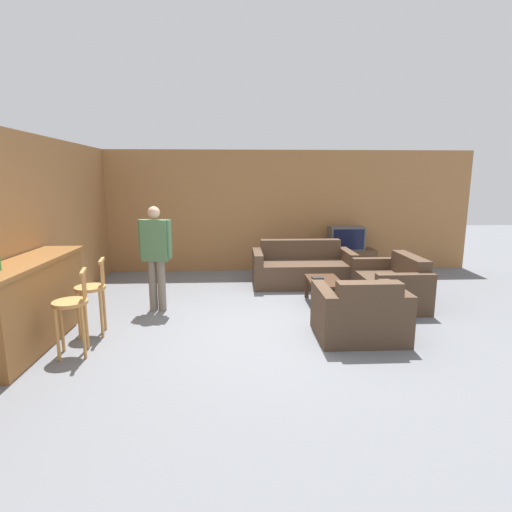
% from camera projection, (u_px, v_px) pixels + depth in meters
% --- Properties ---
extents(ground_plane, '(24.00, 24.00, 0.00)m').
position_uv_depth(ground_plane, '(270.00, 329.00, 5.37)').
color(ground_plane, slate).
extents(wall_back, '(9.40, 0.08, 2.60)m').
position_uv_depth(wall_back, '(257.00, 211.00, 8.67)').
color(wall_back, '#9E6B3D').
rests_on(wall_back, ground_plane).
extents(wall_left, '(0.08, 8.61, 2.60)m').
position_uv_depth(wall_left, '(58.00, 224.00, 6.25)').
color(wall_left, '#9E6B3D').
rests_on(wall_left, ground_plane).
extents(bar_counter, '(0.55, 2.09, 1.05)m').
position_uv_depth(bar_counter, '(31.00, 303.00, 4.78)').
color(bar_counter, brown).
rests_on(bar_counter, ground_plane).
extents(bar_chair_near, '(0.46, 0.46, 0.99)m').
position_uv_depth(bar_chair_near, '(72.00, 309.00, 4.49)').
color(bar_chair_near, '#B77F42').
rests_on(bar_chair_near, ground_plane).
extents(bar_chair_mid, '(0.44, 0.44, 0.99)m').
position_uv_depth(bar_chair_mid, '(92.00, 294.00, 5.10)').
color(bar_chair_mid, '#B77F42').
rests_on(bar_chair_mid, ground_plane).
extents(couch_far, '(1.88, 0.93, 0.82)m').
position_uv_depth(couch_far, '(302.00, 269.00, 7.61)').
color(couch_far, '#4C3828').
rests_on(couch_far, ground_plane).
extents(armchair_near, '(1.07, 0.89, 0.81)m').
position_uv_depth(armchair_near, '(360.00, 315.00, 5.03)').
color(armchair_near, '#4C3828').
rests_on(armchair_near, ground_plane).
extents(loveseat_right, '(0.86, 1.35, 0.79)m').
position_uv_depth(loveseat_right, '(391.00, 286.00, 6.41)').
color(loveseat_right, '#4C3828').
rests_on(loveseat_right, ground_plane).
extents(coffee_table, '(0.50, 0.86, 0.40)m').
position_uv_depth(coffee_table, '(324.00, 284.00, 6.39)').
color(coffee_table, '#472D1E').
rests_on(coffee_table, ground_plane).
extents(tv_unit, '(1.25, 0.48, 0.51)m').
position_uv_depth(tv_unit, '(345.00, 261.00, 8.58)').
color(tv_unit, '#513823').
rests_on(tv_unit, ground_plane).
extents(tv, '(0.72, 0.43, 0.49)m').
position_uv_depth(tv, '(346.00, 238.00, 8.48)').
color(tv, '#4C4C4C').
rests_on(tv, tv_unit).
extents(book_on_table, '(0.18, 0.15, 0.02)m').
position_uv_depth(book_on_table, '(318.00, 278.00, 6.44)').
color(book_on_table, black).
rests_on(book_on_table, coffee_table).
extents(person_by_window, '(0.51, 0.23, 1.59)m').
position_uv_depth(person_by_window, '(156.00, 252.00, 5.99)').
color(person_by_window, '#756B5B').
rests_on(person_by_window, ground_plane).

